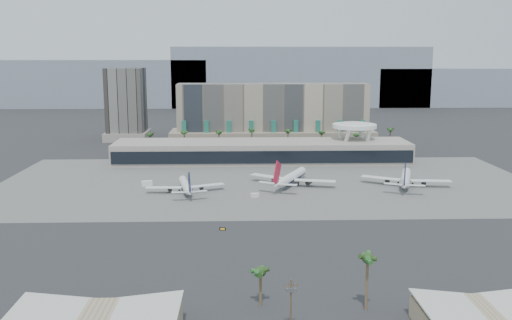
{
  "coord_description": "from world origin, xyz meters",
  "views": [
    {
      "loc": [
        -13.7,
        -216.57,
        61.91
      ],
      "look_at": [
        -5.66,
        40.0,
        14.03
      ],
      "focal_mm": 40.0,
      "sensor_mm": 36.0,
      "label": 1
    }
  ],
  "objects_px": {
    "airliner_left": "(186,186)",
    "airliner_right": "(406,178)",
    "taxiway_sign": "(223,229)",
    "service_vehicle_b": "(255,195)",
    "utility_pole": "(291,300)",
    "airliner_centre": "(291,178)",
    "service_vehicle_a": "(147,183)"
  },
  "relations": [
    {
      "from": "taxiway_sign",
      "to": "service_vehicle_b",
      "type": "bearing_deg",
      "value": 86.18
    },
    {
      "from": "airliner_right",
      "to": "service_vehicle_a",
      "type": "bearing_deg",
      "value": -163.99
    },
    {
      "from": "service_vehicle_b",
      "to": "taxiway_sign",
      "type": "xyz_separation_m",
      "value": [
        -12.84,
        -47.24,
        -0.39
      ]
    },
    {
      "from": "airliner_left",
      "to": "airliner_right",
      "type": "bearing_deg",
      "value": -5.99
    },
    {
      "from": "airliner_left",
      "to": "service_vehicle_b",
      "type": "bearing_deg",
      "value": -28.51
    },
    {
      "from": "service_vehicle_b",
      "to": "taxiway_sign",
      "type": "bearing_deg",
      "value": -117.74
    },
    {
      "from": "utility_pole",
      "to": "airliner_right",
      "type": "xyz_separation_m",
      "value": [
        67.58,
        141.25,
        -3.35
      ]
    },
    {
      "from": "airliner_right",
      "to": "service_vehicle_a",
      "type": "relative_size",
      "value": 8.39
    },
    {
      "from": "airliner_left",
      "to": "taxiway_sign",
      "type": "height_order",
      "value": "airliner_left"
    },
    {
      "from": "service_vehicle_b",
      "to": "utility_pole",
      "type": "bearing_deg",
      "value": -100.36
    },
    {
      "from": "airliner_left",
      "to": "taxiway_sign",
      "type": "xyz_separation_m",
      "value": [
        18.19,
        -56.89,
        -2.72
      ]
    },
    {
      "from": "airliner_centre",
      "to": "taxiway_sign",
      "type": "distance_m",
      "value": 76.08
    },
    {
      "from": "airliner_left",
      "to": "airliner_right",
      "type": "relative_size",
      "value": 0.87
    },
    {
      "from": "utility_pole",
      "to": "service_vehicle_b",
      "type": "height_order",
      "value": "utility_pole"
    },
    {
      "from": "service_vehicle_a",
      "to": "service_vehicle_b",
      "type": "height_order",
      "value": "service_vehicle_a"
    },
    {
      "from": "service_vehicle_a",
      "to": "service_vehicle_b",
      "type": "bearing_deg",
      "value": -40.4
    },
    {
      "from": "service_vehicle_a",
      "to": "utility_pole",
      "type": "bearing_deg",
      "value": -84.85
    },
    {
      "from": "utility_pole",
      "to": "service_vehicle_b",
      "type": "bearing_deg",
      "value": 92.19
    },
    {
      "from": "utility_pole",
      "to": "service_vehicle_b",
      "type": "xyz_separation_m",
      "value": [
        -4.66,
        122.13,
        -6.23
      ]
    },
    {
      "from": "airliner_centre",
      "to": "airliner_left",
      "type": "bearing_deg",
      "value": -140.72
    },
    {
      "from": "airliner_right",
      "to": "service_vehicle_a",
      "type": "xyz_separation_m",
      "value": [
        -122.94,
        4.21,
        -2.57
      ]
    },
    {
      "from": "airliner_centre",
      "to": "taxiway_sign",
      "type": "relative_size",
      "value": 17.92
    },
    {
      "from": "airliner_right",
      "to": "service_vehicle_b",
      "type": "relative_size",
      "value": 11.91
    },
    {
      "from": "utility_pole",
      "to": "airliner_centre",
      "type": "xyz_separation_m",
      "value": [
        13.3,
        144.37,
        -3.26
      ]
    },
    {
      "from": "utility_pole",
      "to": "airliner_right",
      "type": "relative_size",
      "value": 0.28
    },
    {
      "from": "airliner_centre",
      "to": "service_vehicle_a",
      "type": "xyz_separation_m",
      "value": [
        -68.65,
        1.09,
        -2.65
      ]
    },
    {
      "from": "utility_pole",
      "to": "service_vehicle_a",
      "type": "height_order",
      "value": "utility_pole"
    },
    {
      "from": "airliner_left",
      "to": "airliner_right",
      "type": "distance_m",
      "value": 103.7
    },
    {
      "from": "utility_pole",
      "to": "service_vehicle_a",
      "type": "bearing_deg",
      "value": 110.83
    },
    {
      "from": "service_vehicle_b",
      "to": "taxiway_sign",
      "type": "distance_m",
      "value": 48.96
    },
    {
      "from": "airliner_centre",
      "to": "service_vehicle_a",
      "type": "distance_m",
      "value": 68.71
    },
    {
      "from": "utility_pole",
      "to": "airliner_right",
      "type": "distance_m",
      "value": 156.62
    }
  ]
}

